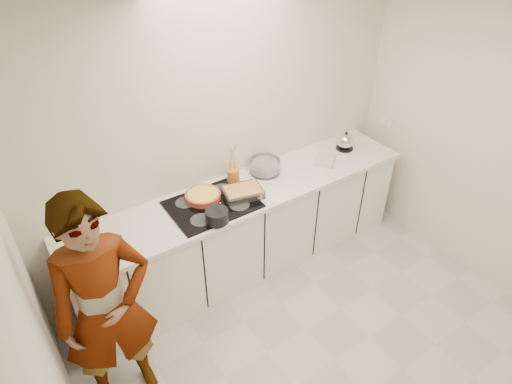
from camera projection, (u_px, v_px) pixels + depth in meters
floor at (334, 360)px, 3.41m from camera, size 3.60×3.20×0.00m
ceiling at (396, 19)px, 1.90m from camera, size 3.60×3.20×0.00m
wall_back at (226, 137)px, 3.74m from camera, size 3.60×0.00×2.60m
base_cabinets at (247, 232)px, 4.03m from camera, size 3.20×0.58×0.87m
countertop at (246, 192)px, 3.76m from camera, size 3.24×0.64×0.04m
hob at (212, 204)px, 3.58m from camera, size 0.72×0.54×0.01m
tart_dish at (203, 196)px, 3.62m from camera, size 0.39×0.39×0.05m
saucepan at (217, 216)px, 3.36m from camera, size 0.21×0.21×0.17m
baking_dish at (243, 192)px, 3.65m from camera, size 0.38×0.31×0.06m
mixing_bowl at (265, 167)px, 3.96m from camera, size 0.32×0.32×0.13m
tea_towel at (325, 160)px, 4.14m from camera, size 0.29×0.29×0.04m
kettle at (345, 142)px, 4.30m from camera, size 0.21×0.21×0.20m
utensil_crock at (233, 176)px, 3.81m from camera, size 0.14×0.14×0.14m
cook at (106, 310)px, 2.73m from camera, size 0.66×0.45×1.75m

